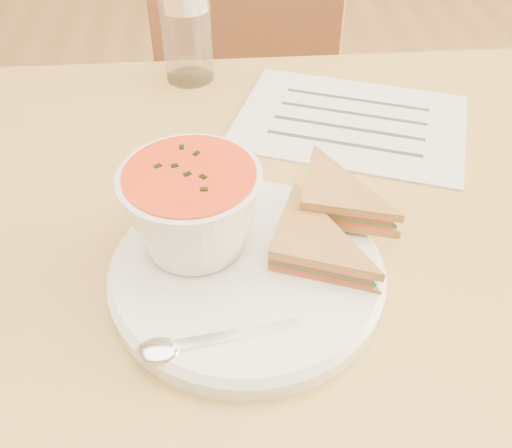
{
  "coord_description": "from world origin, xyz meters",
  "views": [
    {
      "loc": [
        0.01,
        -0.44,
        1.14
      ],
      "look_at": [
        0.04,
        -0.07,
        0.8
      ],
      "focal_mm": 40.0,
      "sensor_mm": 36.0,
      "label": 1
    }
  ],
  "objects_px": {
    "condiment_shaker": "(187,35)",
    "soup_bowl": "(193,213)",
    "dining_table": "(227,406)",
    "chair_far": "(219,174)",
    "plate": "(247,274)"
  },
  "relations": [
    {
      "from": "condiment_shaker",
      "to": "soup_bowl",
      "type": "bearing_deg",
      "value": -88.61
    },
    {
      "from": "dining_table",
      "to": "chair_far",
      "type": "distance_m",
      "value": 0.48
    },
    {
      "from": "chair_far",
      "to": "plate",
      "type": "xyz_separation_m",
      "value": [
        0.02,
        -0.57,
        0.32
      ]
    },
    {
      "from": "dining_table",
      "to": "chair_far",
      "type": "relative_size",
      "value": 1.14
    },
    {
      "from": "chair_far",
      "to": "plate",
      "type": "bearing_deg",
      "value": 112.96
    },
    {
      "from": "dining_table",
      "to": "plate",
      "type": "height_order",
      "value": "plate"
    },
    {
      "from": "dining_table",
      "to": "chair_far",
      "type": "xyz_separation_m",
      "value": [
        0.01,
        0.48,
        0.06
      ]
    },
    {
      "from": "chair_far",
      "to": "condiment_shaker",
      "type": "bearing_deg",
      "value": 100.71
    },
    {
      "from": "chair_far",
      "to": "condiment_shaker",
      "type": "distance_m",
      "value": 0.42
    },
    {
      "from": "chair_far",
      "to": "soup_bowl",
      "type": "relative_size",
      "value": 7.1
    },
    {
      "from": "dining_table",
      "to": "condiment_shaker",
      "type": "height_order",
      "value": "condiment_shaker"
    },
    {
      "from": "condiment_shaker",
      "to": "chair_far",
      "type": "bearing_deg",
      "value": 79.91
    },
    {
      "from": "dining_table",
      "to": "plate",
      "type": "distance_m",
      "value": 0.39
    },
    {
      "from": "plate",
      "to": "soup_bowl",
      "type": "distance_m",
      "value": 0.07
    },
    {
      "from": "soup_bowl",
      "to": "condiment_shaker",
      "type": "relative_size",
      "value": 0.99
    }
  ]
}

